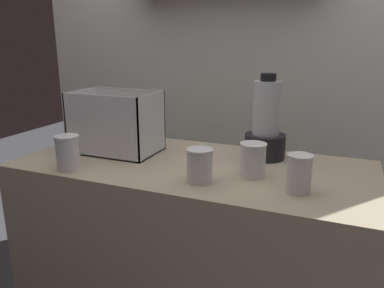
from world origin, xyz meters
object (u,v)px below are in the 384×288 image
juice_cup_carrot_middle (253,162)px  carrot_display_bin (116,134)px  juice_cup_carrot_left (200,167)px  blender_pitcher (266,127)px  juice_cup_beet_right (299,176)px  juice_cup_pomegranate_far_left (68,155)px

juice_cup_carrot_middle → carrot_display_bin: bearing=172.6°
carrot_display_bin → juice_cup_carrot_left: carrot_display_bin is taller
blender_pitcher → juice_cup_carrot_left: blender_pitcher is taller
blender_pitcher → carrot_display_bin: bearing=-165.7°
carrot_display_bin → juice_cup_carrot_middle: bearing=-7.4°
carrot_display_bin → juice_cup_beet_right: size_ratio=2.85×
blender_pitcher → juice_cup_beet_right: bearing=-61.3°
carrot_display_bin → juice_cup_carrot_middle: size_ratio=2.92×
juice_cup_pomegranate_far_left → juice_cup_beet_right: 0.84m
blender_pitcher → juice_cup_pomegranate_far_left: 0.79m
juice_cup_pomegranate_far_left → juice_cup_carrot_left: 0.51m
carrot_display_bin → juice_cup_pomegranate_far_left: bearing=-96.9°
juice_cup_pomegranate_far_left → juice_cup_carrot_left: juice_cup_pomegranate_far_left is taller
carrot_display_bin → juice_cup_pomegranate_far_left: 0.28m
blender_pitcher → juice_cup_carrot_left: bearing=-112.3°
carrot_display_bin → juice_cup_pomegranate_far_left: size_ratio=2.71×
juice_cup_carrot_left → carrot_display_bin: bearing=156.4°
carrot_display_bin → blender_pitcher: bearing=14.3°
juice_cup_carrot_left → juice_cup_beet_right: juice_cup_beet_right is taller
juice_cup_carrot_left → juice_cup_carrot_middle: juice_cup_carrot_middle is taller
carrot_display_bin → juice_cup_carrot_middle: 0.63m
juice_cup_carrot_left → juice_cup_pomegranate_far_left: bearing=-172.0°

